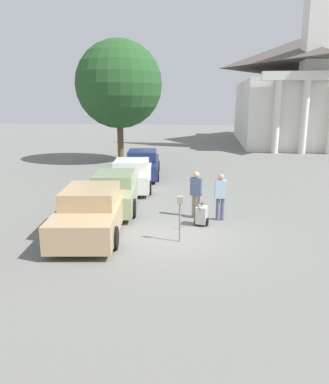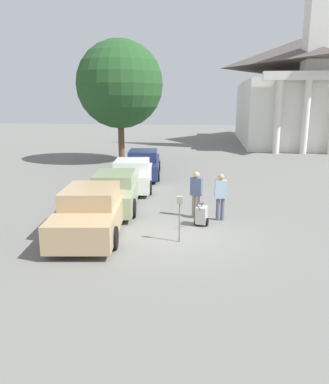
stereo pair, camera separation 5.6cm
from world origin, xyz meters
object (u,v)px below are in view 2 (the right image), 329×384
Objects in this scene: parked_car_white at (133,174)px; person_supervisor at (221,194)px; parking_meter at (180,211)px; equipment_cart at (201,215)px; parked_car_navy at (143,164)px; church at (298,88)px; person_worker at (196,191)px; parked_car_tan at (93,210)px; parked_car_sage at (115,190)px.

parked_car_white is 6.51m from person_supervisor.
parking_meter is 1.90m from equipment_cart.
parked_car_navy is at bearing 106.01° from parking_meter.
church is (9.10, 28.67, 5.24)m from equipment_cart.
person_supervisor is at bearing 61.12° from parking_meter.
church is at bearing -93.91° from person_worker.
person_supervisor reaches higher than parking_meter.
person_supervisor is at bearing 14.90° from parked_car_tan.
church reaches higher than person_supervisor.
equipment_cart is (0.64, 1.67, -0.62)m from parking_meter.
parked_car_navy is at bearing -51.57° from person_worker.
parking_meter is at bearing -19.28° from parked_car_tan.
person_worker is at bearing -73.22° from parked_car_navy.
person_worker is 1.00× the size of person_supervisor.
church is at bearing 59.90° from parked_car_tan.
parked_car_navy is at bearing 83.09° from parked_car_sage.
parked_car_tan is 1.08× the size of parked_car_white.
parked_car_white is 2.92× the size of person_supervisor.
parked_car_white is at bearing -38.88° from person_worker.
parked_car_navy reaches higher than parked_car_sage.
person_worker reaches higher than person_supervisor.
person_supervisor reaches higher than parked_car_navy.
equipment_cart is (3.62, -2.09, -0.31)m from parked_car_sage.
parking_meter is 2.70m from person_worker.
parked_car_navy is (0.00, 6.61, 0.01)m from parked_car_sage.
person_worker is (0.41, 2.67, -0.02)m from parking_meter.
parked_car_navy is 3.07× the size of person_worker.
parked_car_white is at bearing -118.87° from church.
church is at bearing 57.51° from parked_car_sage.
equipment_cart is (3.62, -5.59, -0.29)m from parked_car_white.
person_supervisor is at bearing -24.96° from parked_car_sage.
parked_car_tan is 3.06m from parking_meter.
parked_car_tan is 4.62m from person_supervisor.
person_worker reaches higher than parked_car_tan.
parked_car_navy is 3.66× the size of parking_meter.
person_worker is 0.07× the size of church.
church is at bearing 50.59° from parked_car_navy.
parked_car_tan reaches higher than parked_car_white.
parked_car_white is 0.21× the size of church.
parking_meter reaches higher than parked_car_sage.
parked_car_white is (-0.00, 6.61, -0.04)m from parked_car_tan.
parked_car_navy is 9.09m from person_supervisor.
person_supervisor is 29.58m from church.
parked_car_sage is at bearing -96.91° from parked_car_navy.
parked_car_navy reaches higher than equipment_cart.
parked_car_sage is 3.07× the size of person_worker.
parked_car_sage is 4.19m from equipment_cart.
parked_car_tan is at bearing -113.20° from church.
church reaches higher than parked_car_white.
equipment_cart is at bearing 8.83° from parked_car_tan.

